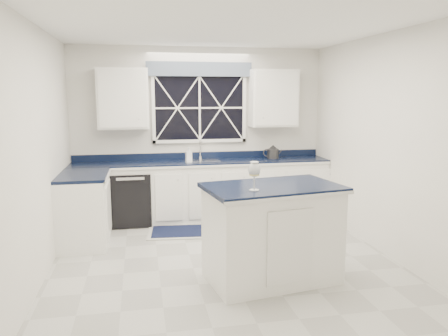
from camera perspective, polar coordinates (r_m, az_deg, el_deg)
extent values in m
plane|color=#B1B1AC|center=(5.19, 0.37, -12.64)|extent=(4.50, 4.50, 0.00)
cube|color=silver|center=(7.05, -3.23, 4.60)|extent=(4.00, 0.10, 2.70)
cube|color=white|center=(6.90, -2.82, -3.09)|extent=(3.98, 0.60, 0.90)
cube|color=white|center=(6.10, -17.78, -5.24)|extent=(0.60, 1.00, 0.90)
cube|color=black|center=(6.81, -2.85, 0.77)|extent=(3.98, 0.64, 0.04)
cube|color=black|center=(6.84, -11.99, -3.74)|extent=(0.60, 0.58, 0.82)
cube|color=black|center=(7.00, -3.22, 7.84)|extent=(1.40, 0.02, 1.00)
cube|color=slate|center=(6.95, -3.20, 12.78)|extent=(1.65, 0.04, 0.22)
cube|color=white|center=(6.79, -13.05, 8.82)|extent=(0.75, 0.34, 0.90)
cube|color=white|center=(7.11, 6.46, 9.03)|extent=(0.75, 0.34, 0.90)
cylinder|color=silver|center=(7.02, -3.11, 1.37)|extent=(0.05, 0.05, 0.04)
cylinder|color=silver|center=(7.00, -3.12, 2.50)|extent=(0.02, 0.02, 0.28)
cylinder|color=silver|center=(6.90, -3.02, 3.48)|extent=(0.02, 0.18, 0.02)
cube|color=white|center=(4.70, 6.26, -8.70)|extent=(1.43, 0.97, 0.99)
cube|color=black|center=(4.56, 6.38, -2.53)|extent=(1.50, 1.05, 0.04)
cube|color=#A9A8A4|center=(6.39, -4.90, -8.27)|extent=(1.17, 0.78, 0.01)
cube|color=black|center=(6.39, -4.90, -8.19)|extent=(1.04, 0.64, 0.01)
cylinder|color=#2E2D30|center=(7.10, 6.41, 1.87)|extent=(0.24, 0.24, 0.15)
cone|color=#2E2D30|center=(7.08, 6.43, 2.75)|extent=(0.20, 0.20, 0.07)
torus|color=#2E2D30|center=(7.11, 5.62, 1.99)|extent=(0.12, 0.06, 0.13)
cylinder|color=#2E2D30|center=(7.09, 7.29, 2.02)|extent=(0.08, 0.05, 0.10)
cylinder|color=silver|center=(4.30, 3.95, -2.90)|extent=(0.10, 0.10, 0.01)
cylinder|color=silver|center=(4.28, 3.97, -1.85)|extent=(0.02, 0.02, 0.15)
ellipsoid|color=silver|center=(4.26, 3.99, -0.18)|extent=(0.12, 0.12, 0.15)
cylinder|color=#CABF6B|center=(4.26, 3.98, -0.54)|extent=(0.10, 0.10, 0.06)
imported|color=silver|center=(6.90, -4.63, 1.89)|extent=(0.10, 0.10, 0.20)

